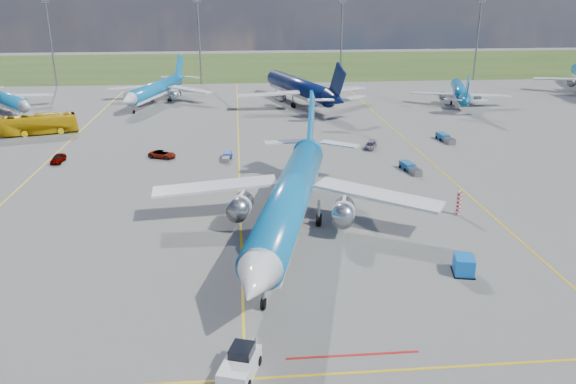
{
  "coord_description": "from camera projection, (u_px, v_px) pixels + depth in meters",
  "views": [
    {
      "loc": [
        0.08,
        -52.33,
        25.56
      ],
      "look_at": [
        5.43,
        6.79,
        4.0
      ],
      "focal_mm": 35.0,
      "sensor_mm": 36.0,
      "label": 1
    }
  ],
  "objects": [
    {
      "name": "bg_jet_nw",
      "position": [
        7.0,
        112.0,
        123.56
      ],
      "size": [
        38.78,
        39.9,
        8.32
      ],
      "primitive_type": null,
      "rotation": [
        0.0,
        0.0,
        0.68
      ],
      "color": "#0C6EB3",
      "rests_on": "ground"
    },
    {
      "name": "bg_jet_ne",
      "position": [
        459.0,
        103.0,
        132.71
      ],
      "size": [
        31.85,
        36.88,
        8.22
      ],
      "primitive_type": null,
      "rotation": [
        0.0,
        0.0,
        2.85
      ],
      "color": "#0C6EB3",
      "rests_on": "ground"
    },
    {
      "name": "warning_post",
      "position": [
        459.0,
        203.0,
        66.89
      ],
      "size": [
        0.5,
        0.5,
        3.0
      ],
      "primitive_type": "cylinder",
      "color": "red",
      "rests_on": "ground"
    },
    {
      "name": "baggage_tug_e",
      "position": [
        445.0,
        138.0,
        99.66
      ],
      "size": [
        1.92,
        5.39,
        1.18
      ],
      "rotation": [
        0.0,
        0.0,
        0.1
      ],
      "color": "#185394",
      "rests_on": "ground"
    },
    {
      "name": "floodlight_masts",
      "position": [
        271.0,
        38.0,
        157.24
      ],
      "size": [
        202.2,
        0.5,
        22.7
      ],
      "color": "slate",
      "rests_on": "ground"
    },
    {
      "name": "ground",
      "position": [
        242.0,
        253.0,
        57.71
      ],
      "size": [
        400.0,
        400.0,
        0.0
      ],
      "primitive_type": "plane",
      "color": "#5A5A58",
      "rests_on": "ground"
    },
    {
      "name": "baggage_tug_c",
      "position": [
        227.0,
        157.0,
        89.07
      ],
      "size": [
        1.5,
        4.33,
        0.95
      ],
      "rotation": [
        0.0,
        0.0,
        -0.09
      ],
      "color": "#1C40A8",
      "rests_on": "ground"
    },
    {
      "name": "taxiway_lines",
      "position": [
        240.0,
        171.0,
        83.65
      ],
      "size": [
        60.25,
        160.0,
        0.02
      ],
      "color": "gold",
      "rests_on": "ground"
    },
    {
      "name": "bg_jet_nnw",
      "position": [
        157.0,
        103.0,
        132.89
      ],
      "size": [
        36.81,
        42.74,
        9.55
      ],
      "primitive_type": null,
      "rotation": [
        0.0,
        0.0,
        -0.28
      ],
      "color": "#0C6EB3",
      "rests_on": "ground"
    },
    {
      "name": "baggage_tug_w",
      "position": [
        410.0,
        168.0,
        83.16
      ],
      "size": [
        2.21,
        5.23,
        1.14
      ],
      "rotation": [
        0.0,
        0.0,
        0.17
      ],
      "color": "#17528D",
      "rests_on": "ground"
    },
    {
      "name": "main_airliner",
      "position": [
        290.0,
        234.0,
        61.99
      ],
      "size": [
        45.51,
        53.65,
        12.19
      ],
      "primitive_type": null,
      "rotation": [
        0.0,
        0.0,
        -0.24
      ],
      "color": "#0C6EB3",
      "rests_on": "ground"
    },
    {
      "name": "grass_strip",
      "position": [
        236.0,
        66.0,
        198.13
      ],
      "size": [
        400.0,
        80.0,
        0.01
      ],
      "primitive_type": "cube",
      "color": "#2D4719",
      "rests_on": "ground"
    },
    {
      "name": "pushback_tug",
      "position": [
        240.0,
        364.0,
        39.31
      ],
      "size": [
        3.28,
        5.79,
        1.93
      ],
      "rotation": [
        0.0,
        0.0,
        -0.32
      ],
      "color": "silver",
      "rests_on": "ground"
    },
    {
      "name": "service_car_b",
      "position": [
        162.0,
        154.0,
        89.7
      ],
      "size": [
        4.86,
        3.58,
        1.23
      ],
      "primitive_type": "imported",
      "rotation": [
        0.0,
        0.0,
        1.18
      ],
      "color": "#999999",
      "rests_on": "ground"
    },
    {
      "name": "service_car_c",
      "position": [
        370.0,
        145.0,
        94.95
      ],
      "size": [
        3.18,
        4.32,
        1.16
      ],
      "primitive_type": "imported",
      "rotation": [
        0.0,
        0.0,
        -0.44
      ],
      "color": "#999999",
      "rests_on": "ground"
    },
    {
      "name": "uld_container",
      "position": [
        464.0,
        265.0,
        53.15
      ],
      "size": [
        2.17,
        2.51,
        1.75
      ],
      "primitive_type": "cube",
      "rotation": [
        0.0,
        0.0,
        -0.21
      ],
      "color": "blue",
      "rests_on": "ground"
    },
    {
      "name": "apron_bus",
      "position": [
        39.0,
        124.0,
        104.08
      ],
      "size": [
        13.87,
        6.81,
        3.77
      ],
      "primitive_type": "imported",
      "rotation": [
        0.0,
        0.0,
        1.85
      ],
      "color": "gold",
      "rests_on": "ground"
    },
    {
      "name": "bg_jet_n",
      "position": [
        299.0,
        105.0,
        131.42
      ],
      "size": [
        45.24,
        52.13,
        11.55
      ],
      "primitive_type": null,
      "rotation": [
        0.0,
        0.0,
        3.44
      ],
      "color": "#071341",
      "rests_on": "ground"
    },
    {
      "name": "service_car_a",
      "position": [
        58.0,
        158.0,
        87.39
      ],
      "size": [
        1.76,
        4.01,
        1.34
      ],
      "primitive_type": "imported",
      "rotation": [
        0.0,
        0.0,
        -0.04
      ],
      "color": "#999999",
      "rests_on": "ground"
    }
  ]
}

